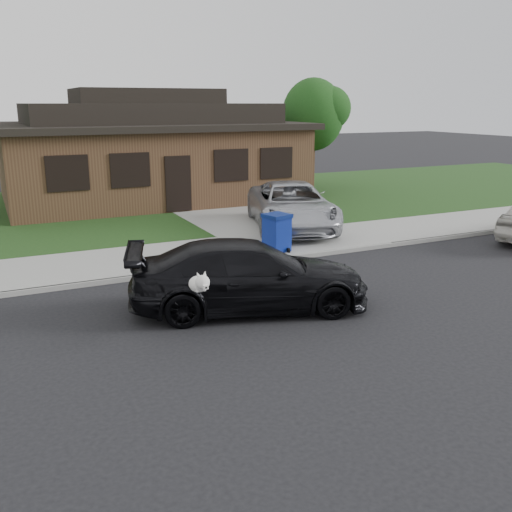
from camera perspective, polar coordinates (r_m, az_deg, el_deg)
name	(u,v)px	position (r m, az deg, el deg)	size (l,w,h in m)	color
ground	(158,333)	(11.00, -9.81, -7.63)	(120.00, 120.00, 0.00)	black
sidewalk	(105,265)	(15.61, -14.87, -0.84)	(60.00, 3.00, 0.12)	gray
curb	(117,280)	(14.19, -13.71, -2.35)	(60.00, 0.12, 0.12)	gray
lawn	(64,213)	(23.34, -18.64, 4.07)	(60.00, 13.00, 0.13)	#193814
driveway	(237,214)	(22.00, -1.92, 4.24)	(4.50, 13.00, 0.14)	gray
sedan	(249,276)	(11.86, -0.68, -1.98)	(5.35, 3.36, 1.45)	black
minivan	(292,206)	(19.11, 3.59, 5.06)	(2.49, 5.41, 1.50)	#B6B8BE
recycling_bin	(277,233)	(16.06, 2.09, 2.35)	(0.80, 0.80, 1.08)	navy
house	(149,152)	(25.76, -10.65, 10.21)	(12.60, 8.60, 4.65)	#422B1C
tree_1	(317,113)	(28.36, 6.09, 14.00)	(3.15, 3.00, 5.25)	#332114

